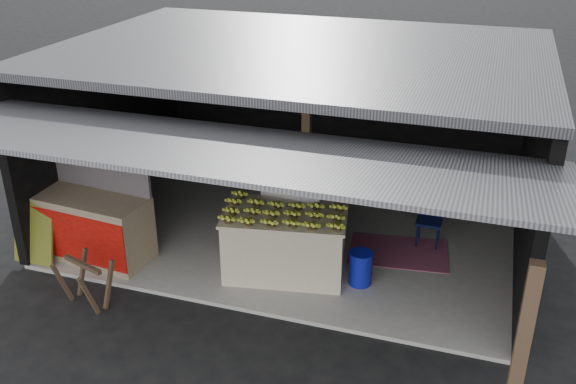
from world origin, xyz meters
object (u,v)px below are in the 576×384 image
(white_crate, at_px, (298,216))
(sawhorse, at_px, (85,279))
(banana_table, at_px, (285,243))
(water_barrel, at_px, (361,269))
(plastic_chair, at_px, (430,215))
(neighbor_stall, at_px, (93,224))

(white_crate, bearing_deg, sawhorse, -127.73)
(banana_table, bearing_deg, white_crate, 83.98)
(banana_table, relative_size, sawhorse, 2.53)
(water_barrel, xyz_separation_m, plastic_chair, (0.77, 1.51, 0.24))
(white_crate, distance_m, water_barrel, 1.40)
(banana_table, relative_size, white_crate, 1.81)
(neighbor_stall, bearing_deg, water_barrel, 12.14)
(banana_table, bearing_deg, plastic_chair, 29.66)
(white_crate, height_order, sawhorse, white_crate)
(neighbor_stall, relative_size, water_barrel, 3.82)
(banana_table, distance_m, plastic_chair, 2.43)
(banana_table, distance_m, sawhorse, 2.78)
(plastic_chair, bearing_deg, banana_table, -139.93)
(white_crate, xyz_separation_m, neighbor_stall, (-2.84, -1.21, 0.01))
(banana_table, relative_size, water_barrel, 4.01)
(neighbor_stall, bearing_deg, sawhorse, -56.76)
(white_crate, distance_m, sawhorse, 3.24)
(banana_table, distance_m, white_crate, 0.77)
(water_barrel, bearing_deg, plastic_chair, 63.14)
(white_crate, distance_m, plastic_chair, 2.08)
(white_crate, xyz_separation_m, sawhorse, (-2.26, -2.31, -0.16))
(neighbor_stall, bearing_deg, banana_table, 14.03)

